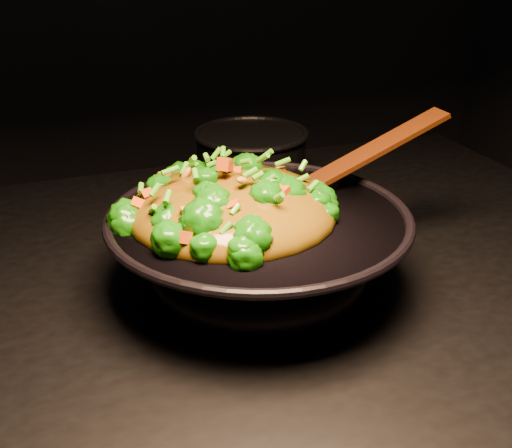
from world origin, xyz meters
name	(u,v)px	position (x,y,z in m)	size (l,w,h in m)	color
wok	(259,253)	(-0.02, -0.05, 0.95)	(0.37, 0.37, 0.10)	black
stir_fry	(232,181)	(-0.05, -0.03, 1.05)	(0.26, 0.26, 0.09)	#155F06
spatula	(367,154)	(0.16, 0.01, 1.05)	(0.25, 0.04, 0.01)	#391807
back_pot	(251,160)	(0.09, 0.28, 0.95)	(0.19, 0.19, 0.11)	black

